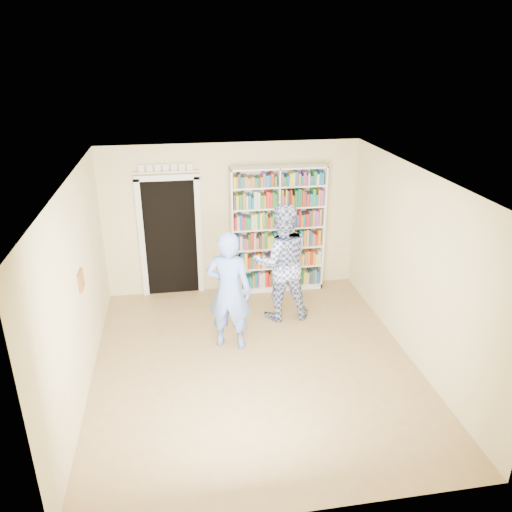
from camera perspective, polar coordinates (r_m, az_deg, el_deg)
The scene contains 11 objects.
floor at distance 7.26m, azimuth -0.13°, elevation -12.24°, with size 5.00×5.00×0.00m, color olive.
ceiling at distance 6.13m, azimuth -0.15°, elevation 8.92°, with size 5.00×5.00×0.00m, color white.
wall_back at distance 8.89m, azimuth -2.73°, elevation 4.25°, with size 4.50×4.50×0.00m, color beige.
wall_left at distance 6.64m, azimuth -19.72°, elevation -3.76°, with size 5.00×5.00×0.00m, color beige.
wall_right at distance 7.26m, azimuth 17.68°, elevation -1.21°, with size 5.00×5.00×0.00m, color beige.
bookshelf at distance 8.92m, azimuth 2.47°, elevation 3.04°, with size 1.67×0.31×2.30m.
doorway at distance 8.87m, azimuth -9.77°, elevation 2.74°, with size 1.10×0.08×2.43m.
wall_art at distance 6.80m, azimuth -19.35°, elevation -2.63°, with size 0.03×0.25×0.25m, color brown.
man_blue at distance 7.23m, azimuth -3.11°, elevation -4.04°, with size 0.66×0.44×1.82m, color #6385DD.
man_plaid at distance 8.02m, azimuth 2.92°, elevation -0.71°, with size 0.95×0.74×1.95m, color #2F4492.
paper_sheet at distance 7.87m, azimuth 3.71°, elevation -1.95°, with size 0.19×0.01×0.26m, color white.
Camera 1 is at (-0.95, -5.88, 4.16)m, focal length 35.00 mm.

